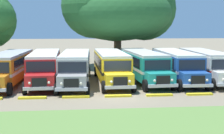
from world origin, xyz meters
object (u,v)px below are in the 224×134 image
Objects in this scene: parked_bus_slot_3 at (111,65)px; parked_bus_slot_5 at (176,64)px; parked_bus_slot_6 at (205,64)px; parked_bus_slot_4 at (143,64)px; parked_bus_slot_0 at (10,67)px; broad_shade_tree at (119,11)px; parked_bus_slot_2 at (75,66)px; parked_bus_slot_1 at (45,66)px.

parked_bus_slot_5 is (6.30, 0.05, 0.00)m from parked_bus_slot_3.
parked_bus_slot_6 is at bearing 89.19° from parked_bus_slot_3.
parked_bus_slot_5 is at bearing 82.76° from parked_bus_slot_4.
parked_bus_slot_0 and parked_bus_slot_5 have the same top height.
parked_bus_slot_3 is (9.29, 0.20, 0.00)m from parked_bus_slot_0.
parked_bus_slot_3 is 12.21m from broad_shade_tree.
parked_bus_slot_0 is 16.64m from broad_shade_tree.
parked_bus_slot_4 is at bearing 97.33° from parked_bus_slot_2.
parked_bus_slot_5 is at bearing 88.60° from parked_bus_slot_3.
broad_shade_tree is at bearing 167.61° from parked_bus_slot_3.
parked_bus_slot_0 is 12.42m from parked_bus_slot_4.
parked_bus_slot_4 is at bearing 92.03° from parked_bus_slot_3.
broad_shade_tree reaches higher than parked_bus_slot_3.
parked_bus_slot_5 is at bearing -67.95° from broad_shade_tree.
parked_bus_slot_1 is 12.46m from parked_bus_slot_5.
parked_bus_slot_5 is 2.98m from parked_bus_slot_6.
parked_bus_slot_2 is at bearing -85.50° from parked_bus_slot_6.
parked_bus_slot_1 is at bearing -92.63° from parked_bus_slot_3.
parked_bus_slot_3 and parked_bus_slot_6 have the same top height.
parked_bus_slot_1 is 0.74× the size of broad_shade_tree.
parked_bus_slot_2 is 6.50m from parked_bus_slot_4.
parked_bus_slot_6 is (6.15, -0.04, 0.00)m from parked_bus_slot_4.
parked_bus_slot_5 is at bearing -85.94° from parked_bus_slot_6.
parked_bus_slot_4 is at bearing 93.08° from parked_bus_slot_0.
parked_bus_slot_3 is 0.73× the size of broad_shade_tree.
parked_bus_slot_5 is 12.76m from broad_shade_tree.
broad_shade_tree is at bearing -157.83° from parked_bus_slot_5.
parked_bus_slot_2 is 1.00× the size of parked_bus_slot_6.
parked_bus_slot_6 is at bearing 87.42° from parked_bus_slot_1.
broad_shade_tree reaches higher than parked_bus_slot_1.
parked_bus_slot_5 and parked_bus_slot_6 have the same top height.
parked_bus_slot_4 is (6.46, 0.64, 0.00)m from parked_bus_slot_2.
parked_bus_slot_4 is (3.13, 0.21, 0.00)m from parked_bus_slot_3.
parked_bus_slot_5 is 0.73× the size of broad_shade_tree.
parked_bus_slot_4 is at bearing -83.79° from broad_shade_tree.
broad_shade_tree reaches higher than parked_bus_slot_0.
parked_bus_slot_0 is 9.29m from parked_bus_slot_3.
parked_bus_slot_5 is (15.59, 0.25, 0.00)m from parked_bus_slot_0.
parked_bus_slot_1 and parked_bus_slot_3 have the same top height.
parked_bus_slot_2 is 3.36m from parked_bus_slot_3.
parked_bus_slot_1 is at bearing -98.71° from parked_bus_slot_2.
parked_bus_slot_3 and parked_bus_slot_4 have the same top height.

